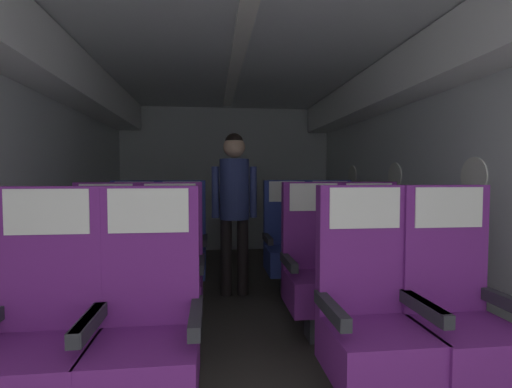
# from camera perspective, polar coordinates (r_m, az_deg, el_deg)

# --- Properties ---
(ground) EXTENTS (3.43, 6.04, 0.02)m
(ground) POSITION_cam_1_polar(r_m,az_deg,el_deg) (3.19, -2.32, -18.45)
(ground) COLOR #3D3833
(fuselage_shell) EXTENTS (3.31, 5.69, 2.24)m
(fuselage_shell) POSITION_cam_1_polar(r_m,az_deg,el_deg) (3.26, -2.72, 10.69)
(fuselage_shell) COLOR silver
(fuselage_shell) RESTS_ON ground
(seat_a_left_window) EXTENTS (0.48, 0.46, 1.10)m
(seat_a_left_window) POSITION_cam_1_polar(r_m,az_deg,el_deg) (1.91, -29.77, -18.43)
(seat_a_left_window) COLOR #38383D
(seat_a_left_window) RESTS_ON ground
(seat_a_left_aisle) EXTENTS (0.48, 0.46, 1.10)m
(seat_a_left_aisle) POSITION_cam_1_polar(r_m,az_deg,el_deg) (1.80, -16.19, -19.56)
(seat_a_left_aisle) COLOR #38383D
(seat_a_left_aisle) RESTS_ON ground
(seat_a_right_aisle) EXTENTS (0.48, 0.46, 1.10)m
(seat_a_right_aisle) POSITION_cam_1_polar(r_m,az_deg,el_deg) (2.13, 28.25, -16.21)
(seat_a_right_aisle) COLOR #38383D
(seat_a_right_aisle) RESTS_ON ground
(seat_a_right_window) EXTENTS (0.48, 0.46, 1.10)m
(seat_a_right_window) POSITION_cam_1_polar(r_m,az_deg,el_deg) (1.94, 17.01, -17.85)
(seat_a_right_window) COLOR #38383D
(seat_a_right_window) RESTS_ON ground
(seat_b_left_window) EXTENTS (0.48, 0.46, 1.10)m
(seat_b_left_window) POSITION_cam_1_polar(r_m,az_deg,el_deg) (2.78, -22.04, -11.59)
(seat_b_left_window) COLOR #38383D
(seat_b_left_window) RESTS_ON ground
(seat_b_left_aisle) EXTENTS (0.48, 0.46, 1.10)m
(seat_b_left_aisle) POSITION_cam_1_polar(r_m,az_deg,el_deg) (2.71, -12.95, -11.83)
(seat_b_left_aisle) COLOR #38383D
(seat_b_left_aisle) RESTS_ON ground
(seat_b_right_aisle) EXTENTS (0.48, 0.46, 1.10)m
(seat_b_right_aisle) POSITION_cam_1_polar(r_m,az_deg,el_deg) (2.94, 17.29, -10.72)
(seat_b_right_aisle) COLOR #38383D
(seat_b_right_aisle) RESTS_ON ground
(seat_b_right_window) EXTENTS (0.48, 0.46, 1.10)m
(seat_b_right_window) POSITION_cam_1_polar(r_m,az_deg,el_deg) (2.77, 9.13, -11.47)
(seat_b_right_window) COLOR #38383D
(seat_b_right_window) RESTS_ON ground
(seat_c_left_window) EXTENTS (0.48, 0.46, 1.10)m
(seat_c_left_window) POSITION_cam_1_polar(r_m,az_deg,el_deg) (3.68, -18.08, -7.99)
(seat_c_left_window) COLOR #38383D
(seat_c_left_window) RESTS_ON ground
(seat_c_left_aisle) EXTENTS (0.48, 0.46, 1.10)m
(seat_c_left_aisle) POSITION_cam_1_polar(r_m,az_deg,el_deg) (3.61, -11.20, -8.09)
(seat_c_left_aisle) COLOR #38383D
(seat_c_left_aisle) RESTS_ON ground
(seat_c_right_aisle) EXTENTS (0.48, 0.46, 1.10)m
(seat_c_right_aisle) POSITION_cam_1_polar(r_m,az_deg,el_deg) (3.78, 11.49, -7.60)
(seat_c_right_aisle) COLOR #38383D
(seat_c_right_aisle) RESTS_ON ground
(seat_c_right_window) EXTENTS (0.48, 0.46, 1.10)m
(seat_c_right_window) POSITION_cam_1_polar(r_m,az_deg,el_deg) (3.68, 4.94, -7.84)
(seat_c_right_window) COLOR #38383D
(seat_c_right_window) RESTS_ON ground
(flight_attendant) EXTENTS (0.43, 0.28, 1.55)m
(flight_attendant) POSITION_cam_1_polar(r_m,az_deg,el_deg) (3.59, -3.30, -0.38)
(flight_attendant) COLOR black
(flight_attendant) RESTS_ON ground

